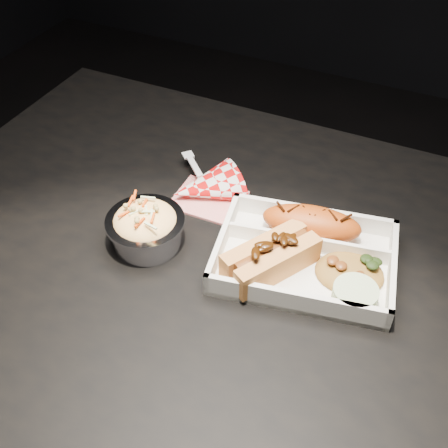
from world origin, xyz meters
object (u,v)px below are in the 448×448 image
(food_tray, at_px, (304,259))
(napkin_fork, at_px, (206,187))
(dining_table, at_px, (262,314))
(hotdog, at_px, (271,256))
(foil_coleslaw_cup, at_px, (146,226))
(fried_pastry, at_px, (311,223))

(food_tray, xyz_separation_m, napkin_fork, (-0.20, 0.08, 0.01))
(dining_table, distance_m, food_tray, 0.12)
(hotdog, bearing_deg, foil_coleslaw_cup, 127.06)
(napkin_fork, bearing_deg, food_tray, 22.25)
(dining_table, relative_size, hotdog, 8.12)
(food_tray, bearing_deg, foil_coleslaw_cup, -176.50)
(food_tray, height_order, napkin_fork, napkin_fork)
(foil_coleslaw_cup, bearing_deg, fried_pastry, 26.88)
(fried_pastry, bearing_deg, hotdog, -108.38)
(food_tray, relative_size, foil_coleslaw_cup, 2.39)
(dining_table, bearing_deg, foil_coleslaw_cup, -175.82)
(fried_pastry, height_order, foil_coleslaw_cup, foil_coleslaw_cup)
(dining_table, height_order, fried_pastry, fried_pastry)
(fried_pastry, xyz_separation_m, foil_coleslaw_cup, (-0.22, -0.11, 0.00))
(dining_table, bearing_deg, napkin_fork, 141.88)
(food_tray, height_order, hotdog, hotdog)
(foil_coleslaw_cup, bearing_deg, dining_table, 4.18)
(dining_table, xyz_separation_m, hotdog, (0.00, 0.01, 0.12))
(dining_table, distance_m, napkin_fork, 0.22)
(hotdog, height_order, napkin_fork, napkin_fork)
(dining_table, height_order, napkin_fork, napkin_fork)
(fried_pastry, distance_m, foil_coleslaw_cup, 0.25)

